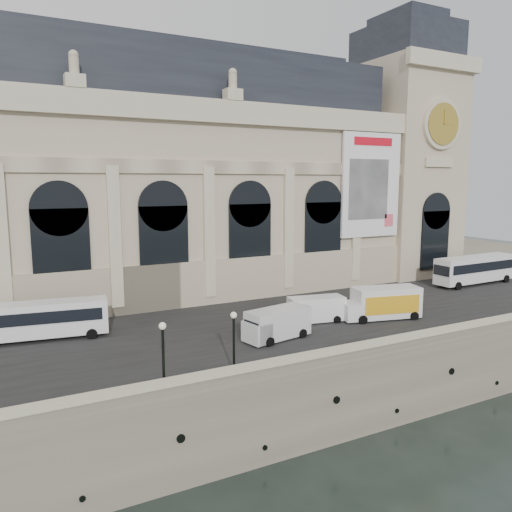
# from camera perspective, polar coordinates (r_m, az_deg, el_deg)

# --- Properties ---
(ground) EXTENTS (260.00, 260.00, 0.00)m
(ground) POSITION_cam_1_polar(r_m,az_deg,el_deg) (39.22, 6.51, -21.35)
(ground) COLOR black
(ground) RESTS_ON ground
(quay) EXTENTS (160.00, 70.00, 6.00)m
(quay) POSITION_cam_1_polar(r_m,az_deg,el_deg) (67.93, -10.30, -5.66)
(quay) COLOR gray
(quay) RESTS_ON ground
(street) EXTENTS (160.00, 24.00, 0.06)m
(street) POSITION_cam_1_polar(r_m,az_deg,el_deg) (48.15, -2.83, -7.73)
(street) COLOR #2D2D2D
(street) RESTS_ON quay
(parapet) EXTENTS (160.00, 1.40, 1.21)m
(parapet) POSITION_cam_1_polar(r_m,az_deg,el_deg) (36.84, 6.15, -11.99)
(parapet) COLOR gray
(parapet) RESTS_ON quay
(museum) EXTENTS (69.00, 18.70, 29.10)m
(museum) POSITION_cam_1_polar(r_m,az_deg,el_deg) (60.35, -15.02, 8.46)
(museum) COLOR #C3B296
(museum) RESTS_ON quay
(clock_pavilion) EXTENTS (13.00, 14.72, 36.70)m
(clock_pavilion) POSITION_cam_1_polar(r_m,az_deg,el_deg) (77.37, 16.30, 11.11)
(clock_pavilion) COLOR #C3B296
(clock_pavilion) RESTS_ON quay
(bus_left) EXTENTS (11.51, 3.94, 3.33)m
(bus_left) POSITION_cam_1_polar(r_m,az_deg,el_deg) (46.61, -23.60, -6.66)
(bus_left) COLOR white
(bus_left) RESTS_ON quay
(bus_right) EXTENTS (12.86, 3.27, 3.77)m
(bus_right) POSITION_cam_1_polar(r_m,az_deg,el_deg) (71.60, 23.73, -1.35)
(bus_right) COLOR white
(bus_right) RESTS_ON quay
(van_b) EXTENTS (6.37, 3.39, 2.69)m
(van_b) POSITION_cam_1_polar(r_m,az_deg,el_deg) (43.07, 2.14, -7.83)
(van_b) COLOR silver
(van_b) RESTS_ON quay
(van_c) EXTENTS (5.88, 3.11, 2.49)m
(van_c) POSITION_cam_1_polar(r_m,az_deg,el_deg) (48.59, 6.52, -6.10)
(van_c) COLOR white
(van_c) RESTS_ON quay
(box_truck) EXTENTS (8.28, 4.26, 3.19)m
(box_truck) POSITION_cam_1_polar(r_m,az_deg,el_deg) (50.88, 14.19, -5.25)
(box_truck) COLOR white
(box_truck) RESTS_ON quay
(lamp_left) EXTENTS (0.48, 0.48, 4.69)m
(lamp_left) POSITION_cam_1_polar(r_m,az_deg,el_deg) (33.03, -10.54, -11.39)
(lamp_left) COLOR black
(lamp_left) RESTS_ON quay
(lamp_right) EXTENTS (0.46, 0.46, 4.52)m
(lamp_right) POSITION_cam_1_polar(r_m,az_deg,el_deg) (35.56, -2.55, -9.93)
(lamp_right) COLOR black
(lamp_right) RESTS_ON quay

